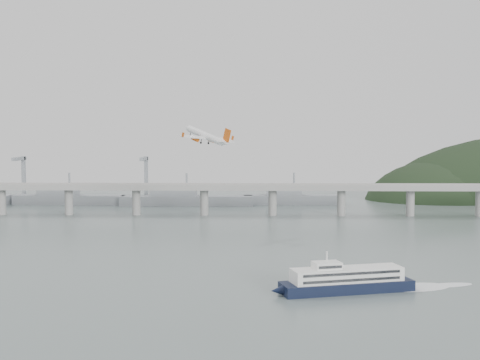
{
  "coord_description": "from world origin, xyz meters",
  "views": [
    {
      "loc": [
        8.41,
        -266.08,
        58.35
      ],
      "look_at": [
        0.0,
        55.0,
        36.0
      ],
      "focal_mm": 48.0,
      "sensor_mm": 36.0,
      "label": 1
    }
  ],
  "objects": [
    {
      "name": "bridge",
      "position": [
        -1.15,
        200.0,
        17.65
      ],
      "size": [
        800.0,
        22.0,
        23.9
      ],
      "color": "gray",
      "rests_on": "ground"
    },
    {
      "name": "ground",
      "position": [
        0.0,
        0.0,
        0.0
      ],
      "size": [
        900.0,
        900.0,
        0.0
      ],
      "primitive_type": "plane",
      "color": "slate",
      "rests_on": "ground"
    },
    {
      "name": "distant_fleet",
      "position": [
        -155.36,
        265.08,
        6.22
      ],
      "size": [
        453.0,
        60.9,
        40.0
      ],
      "color": "gray",
      "rests_on": "ground"
    },
    {
      "name": "ferry",
      "position": [
        42.16,
        -28.81,
        4.24
      ],
      "size": [
        81.23,
        30.88,
        15.63
      ],
      "rotation": [
        0.0,
        0.0,
        0.27
      ],
      "color": "black",
      "rests_on": "ground"
    },
    {
      "name": "airliner",
      "position": [
        -21.04,
        105.89,
        58.0
      ],
      "size": [
        32.9,
        33.66,
        14.22
      ],
      "rotation": [
        0.05,
        -0.27,
        2.34
      ],
      "color": "white",
      "rests_on": "ground"
    }
  ]
}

